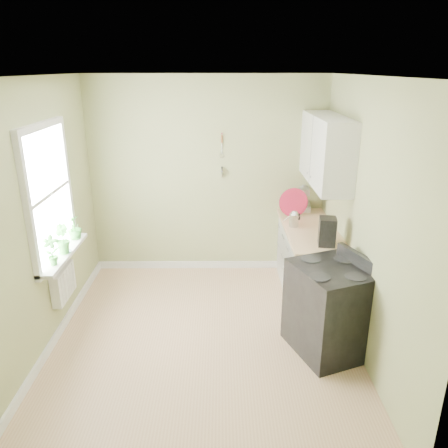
{
  "coord_description": "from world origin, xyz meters",
  "views": [
    {
      "loc": [
        0.19,
        -4.02,
        2.77
      ],
      "look_at": [
        0.22,
        0.55,
        1.13
      ],
      "focal_mm": 35.0,
      "sensor_mm": 36.0,
      "label": 1
    }
  ],
  "objects_px": {
    "stove": "(329,309)",
    "kettle": "(294,219)",
    "stand_mixer": "(304,199)",
    "coffee_maker": "(327,232)"
  },
  "relations": [
    {
      "from": "stove",
      "to": "stand_mixer",
      "type": "relative_size",
      "value": 2.99
    },
    {
      "from": "stand_mixer",
      "to": "kettle",
      "type": "bearing_deg",
      "value": -109.54
    },
    {
      "from": "stand_mixer",
      "to": "kettle",
      "type": "height_order",
      "value": "stand_mixer"
    },
    {
      "from": "kettle",
      "to": "coffee_maker",
      "type": "height_order",
      "value": "coffee_maker"
    },
    {
      "from": "stand_mixer",
      "to": "coffee_maker",
      "type": "height_order",
      "value": "stand_mixer"
    },
    {
      "from": "stand_mixer",
      "to": "coffee_maker",
      "type": "bearing_deg",
      "value": -88.82
    },
    {
      "from": "kettle",
      "to": "coffee_maker",
      "type": "relative_size",
      "value": 0.64
    },
    {
      "from": "stove",
      "to": "kettle",
      "type": "distance_m",
      "value": 1.35
    },
    {
      "from": "stand_mixer",
      "to": "kettle",
      "type": "relative_size",
      "value": 1.74
    },
    {
      "from": "stove",
      "to": "kettle",
      "type": "xyz_separation_m",
      "value": [
        -0.19,
        1.23,
        0.54
      ]
    }
  ]
}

